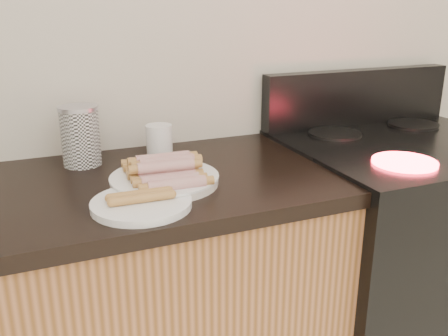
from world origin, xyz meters
name	(u,v)px	position (x,y,z in m)	size (l,w,h in m)	color
wall_back	(143,17)	(0.00, 2.00, 1.30)	(4.00, 0.04, 2.60)	silver
stove	(394,266)	(0.78, 1.68, 0.46)	(0.76, 0.65, 0.91)	black
stove_panel	(358,97)	(0.78, 1.96, 1.01)	(0.76, 0.06, 0.20)	black
burner_near_left	(405,162)	(0.61, 1.51, 0.92)	(0.18, 0.18, 0.01)	#FF1E2D
burner_far_left	(335,134)	(0.61, 1.84, 0.92)	(0.18, 0.18, 0.01)	black
burner_far_right	(413,125)	(0.95, 1.84, 0.92)	(0.18, 0.18, 0.01)	black
main_plate	(165,181)	(-0.05, 1.63, 0.91)	(0.28, 0.28, 0.02)	white
side_plate	(141,204)	(-0.14, 1.51, 0.91)	(0.23, 0.23, 0.02)	white
hotdog_pile	(164,169)	(-0.05, 1.63, 0.94)	(0.14, 0.24, 0.06)	maroon
plain_sausages	(141,196)	(-0.14, 1.51, 0.93)	(0.14, 0.05, 0.02)	#AE7642
canister	(80,136)	(-0.23, 1.88, 0.99)	(0.11, 0.11, 0.17)	white
mug	(159,141)	(0.00, 1.87, 0.95)	(0.08, 0.08, 0.10)	silver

